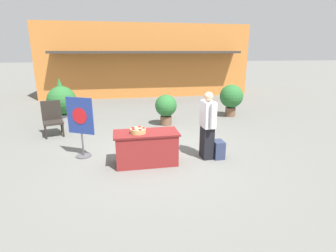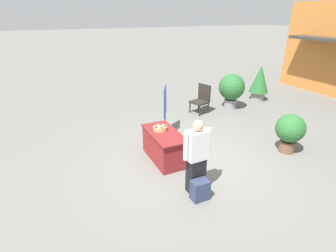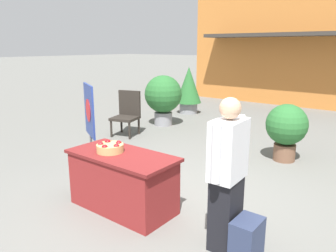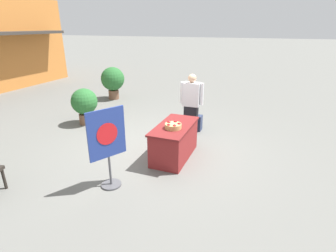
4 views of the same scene
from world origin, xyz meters
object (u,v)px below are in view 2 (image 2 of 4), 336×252
at_px(apple_basket, 160,128).
at_px(poster_board, 165,107).
at_px(potted_plant_far_right, 290,130).
at_px(potted_plant_far_left, 260,81).
at_px(person_visitor, 197,157).
at_px(backpack, 200,190).
at_px(display_table, 164,146).
at_px(patio_chair, 202,98).
at_px(potted_plant_near_right, 232,88).

xyz_separation_m(apple_basket, poster_board, (-1.28, 0.72, 0.02)).
relative_size(potted_plant_far_right, potted_plant_far_left, 0.73).
height_order(person_visitor, potted_plant_far_right, person_visitor).
bearing_deg(potted_plant_far_left, backpack, -51.13).
height_order(apple_basket, backpack, apple_basket).
relative_size(person_visitor, potted_plant_far_left, 1.10).
relative_size(backpack, potted_plant_far_right, 0.40).
bearing_deg(potted_plant_far_left, apple_basket, -64.83).
height_order(backpack, potted_plant_far_left, potted_plant_far_left).
relative_size(display_table, patio_chair, 1.38).
bearing_deg(person_visitor, display_table, 0.00).
relative_size(backpack, patio_chair, 0.41).
height_order(display_table, backpack, display_table).
bearing_deg(patio_chair, display_table, 27.61).
relative_size(display_table, potted_plant_near_right, 1.08).
bearing_deg(apple_basket, potted_plant_far_left, 115.17).
bearing_deg(person_visitor, backpack, 165.85).
relative_size(apple_basket, potted_plant_far_right, 0.33).
height_order(apple_basket, person_visitor, person_visitor).
distance_m(potted_plant_near_right, potted_plant_far_right, 3.58).
bearing_deg(display_table, potted_plant_far_left, 116.75).
bearing_deg(patio_chair, potted_plant_far_left, 169.68).
bearing_deg(apple_basket, patio_chair, 131.40).
relative_size(apple_basket, person_visitor, 0.22).
xyz_separation_m(person_visitor, potted_plant_near_right, (-3.90, 3.85, -0.02)).
bearing_deg(apple_basket, backpack, 1.00).
bearing_deg(potted_plant_far_left, potted_plant_far_right, -33.28).
height_order(person_visitor, potted_plant_near_right, person_visitor).
xyz_separation_m(backpack, potted_plant_far_left, (-4.54, 5.63, 0.58)).
bearing_deg(apple_basket, poster_board, 150.65).
bearing_deg(potted_plant_far_left, display_table, -63.25).
height_order(potted_plant_near_right, potted_plant_far_left, potted_plant_far_left).
bearing_deg(apple_basket, person_visitor, 3.20).
bearing_deg(potted_plant_near_right, backpack, -43.16).
distance_m(apple_basket, potted_plant_near_right, 4.56).
bearing_deg(backpack, patio_chair, 148.06).
bearing_deg(display_table, backpack, -0.04).
bearing_deg(potted_plant_near_right, potted_plant_far_right, -13.03).
bearing_deg(patio_chair, poster_board, 12.70).
bearing_deg(potted_plant_near_right, poster_board, -72.54).
xyz_separation_m(display_table, apple_basket, (-0.18, -0.03, 0.42)).
bearing_deg(poster_board, display_table, 93.16).
relative_size(potted_plant_near_right, potted_plant_far_right, 1.26).
bearing_deg(potted_plant_far_left, potted_plant_near_right, -77.80).
xyz_separation_m(person_visitor, potted_plant_far_left, (-4.27, 5.58, -0.01)).
bearing_deg(potted_plant_near_right, patio_chair, -92.88).
bearing_deg(potted_plant_far_right, display_table, -108.17).
bearing_deg(display_table, potted_plant_far_right, 71.83).
xyz_separation_m(patio_chair, potted_plant_far_left, (-0.31, 3.00, 0.24)).
height_order(poster_board, potted_plant_far_left, poster_board).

